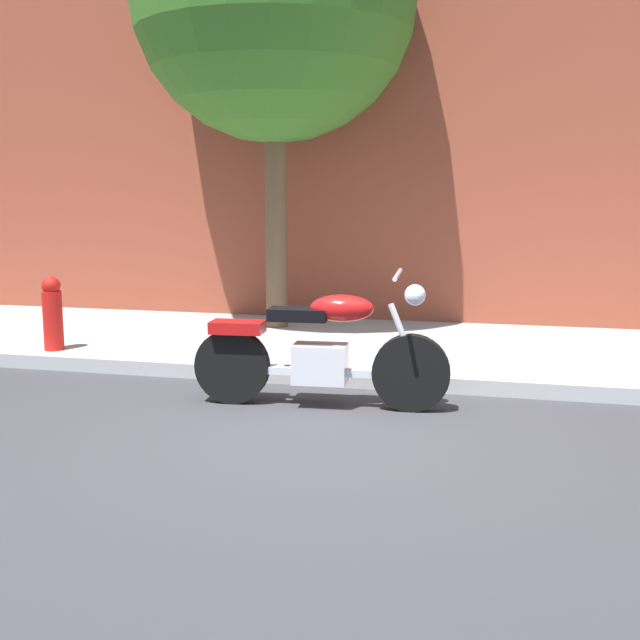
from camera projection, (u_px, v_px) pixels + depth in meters
ground_plane at (330, 432)px, 5.81m from camera, size 60.00×60.00×0.00m
sidewalk at (388, 349)px, 8.49m from camera, size 19.31×3.01×0.14m
motorcycle at (320, 352)px, 6.41m from camera, size 2.12×0.70×1.13m
fire_hydrant at (53, 320)px, 8.05m from camera, size 0.20×0.20×0.91m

